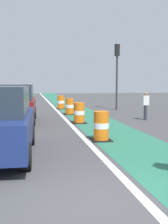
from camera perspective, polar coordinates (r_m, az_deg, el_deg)
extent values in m
plane|color=#424244|center=(5.27, 2.18, -17.91)|extent=(100.00, 100.00, 0.00)
cube|color=#286B51|center=(17.19, 0.79, -1.06)|extent=(2.50, 80.00, 0.01)
cube|color=silver|center=(16.94, -4.18, -1.18)|extent=(0.20, 80.00, 0.01)
cylinder|color=black|center=(9.77, -11.01, -4.67)|extent=(0.31, 0.69, 0.68)
cylinder|color=black|center=(6.99, -12.00, -9.01)|extent=(0.31, 0.69, 0.68)
cube|color=maroon|center=(15.31, -13.57, 0.85)|extent=(2.02, 4.67, 0.90)
cube|color=#232D38|center=(15.26, -13.65, 4.03)|extent=(1.73, 2.91, 0.80)
cylinder|color=black|center=(16.86, -15.91, -0.28)|extent=(0.31, 0.69, 0.68)
cylinder|color=black|center=(16.73, -10.33, -0.20)|extent=(0.31, 0.69, 0.68)
cylinder|color=black|center=(13.90, -10.63, -1.47)|extent=(0.31, 0.69, 0.68)
cylinder|color=orange|center=(10.30, 3.56, -4.52)|extent=(0.56, 0.56, 0.42)
cylinder|color=white|center=(10.24, 3.57, -2.79)|extent=(0.57, 0.57, 0.21)
cylinder|color=orange|center=(10.20, 3.58, -1.04)|extent=(0.56, 0.56, 0.42)
cube|color=black|center=(10.34, 3.55, -5.77)|extent=(0.73, 0.73, 0.04)
cylinder|color=orange|center=(14.62, -0.99, -1.35)|extent=(0.56, 0.56, 0.42)
cylinder|color=white|center=(14.58, -1.00, -0.12)|extent=(0.57, 0.57, 0.21)
cylinder|color=orange|center=(14.55, -1.00, 1.11)|extent=(0.56, 0.56, 0.42)
cube|color=black|center=(14.65, -0.99, -2.24)|extent=(0.73, 0.73, 0.04)
cylinder|color=orange|center=(18.61, -2.98, 0.24)|extent=(0.56, 0.56, 0.42)
cylinder|color=white|center=(18.58, -2.99, 1.21)|extent=(0.57, 0.57, 0.21)
cylinder|color=orange|center=(18.56, -3.00, 2.18)|extent=(0.56, 0.56, 0.42)
cube|color=black|center=(18.63, -2.98, -0.46)|extent=(0.73, 0.73, 0.04)
cylinder|color=orange|center=(22.61, -4.79, 1.27)|extent=(0.56, 0.56, 0.42)
cylinder|color=white|center=(22.59, -4.79, 2.06)|extent=(0.57, 0.57, 0.21)
cylinder|color=orange|center=(22.57, -4.80, 2.86)|extent=(0.56, 0.56, 0.42)
cube|color=black|center=(22.63, -4.78, 0.69)|extent=(0.73, 0.73, 0.04)
cylinder|color=#2D2D2D|center=(21.93, 6.77, 5.94)|extent=(0.14, 0.14, 4.20)
cube|color=black|center=(22.07, 6.85, 12.57)|extent=(0.32, 0.32, 0.90)
sphere|color=red|center=(22.16, 7.29, 13.22)|extent=(0.16, 0.16, 0.16)
sphere|color=green|center=(22.10, 7.27, 11.88)|extent=(0.16, 0.16, 0.16)
cylinder|color=#33333D|center=(16.21, 12.56, -0.12)|extent=(0.20, 0.20, 0.86)
cube|color=white|center=(16.15, 12.62, 2.35)|extent=(0.34, 0.20, 0.54)
sphere|color=#9E7051|center=(16.13, 12.65, 3.69)|extent=(0.20, 0.20, 0.20)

